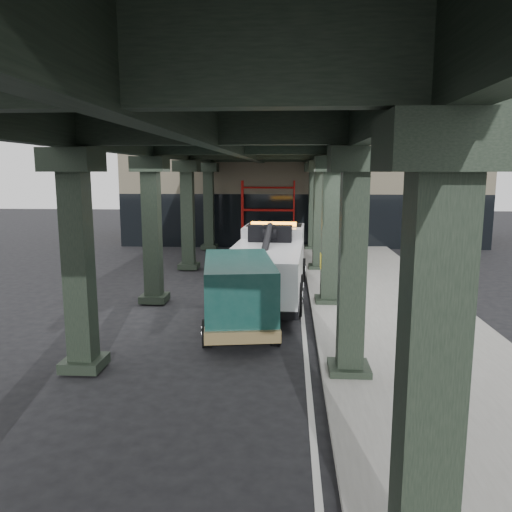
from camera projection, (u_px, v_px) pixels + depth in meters
The scene contains 8 objects.
ground at pixel (247, 322), 15.15m from camera, with size 90.00×90.00×0.00m, color black.
sidewalk at pixel (385, 305), 16.81m from camera, with size 5.00×40.00×0.15m, color gray.
lane_stripe at pixel (302, 305), 17.00m from camera, with size 0.12×38.00×0.01m, color silver.
viaduct at pixel (240, 142), 16.23m from camera, with size 7.40×32.00×6.40m.
building at pixel (301, 179), 34.03m from camera, with size 22.00×10.00×8.00m, color #C6B793.
scaffolding at pixel (268, 213), 29.21m from camera, with size 3.08×0.88×4.00m.
tow_truck at pixel (269, 262), 17.85m from camera, with size 2.79×8.38×2.71m.
towed_van at pixel (238, 291), 14.43m from camera, with size 2.67×5.31×2.06m.
Camera 1 is at (1.25, -14.55, 4.50)m, focal length 35.00 mm.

